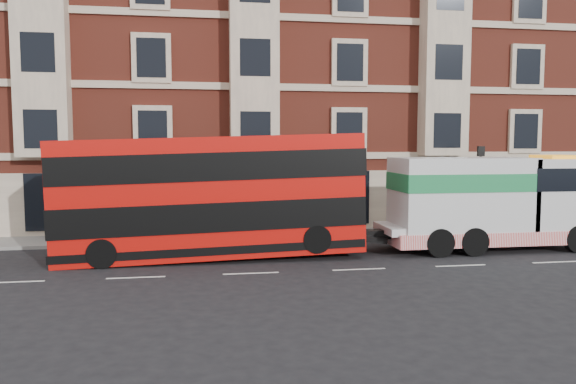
# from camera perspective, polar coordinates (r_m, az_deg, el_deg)

# --- Properties ---
(ground) EXTENTS (120.00, 120.00, 0.00)m
(ground) POSITION_cam_1_polar(r_m,az_deg,el_deg) (20.32, -3.79, -8.25)
(ground) COLOR black
(ground) RESTS_ON ground
(sidewalk) EXTENTS (90.00, 3.00, 0.15)m
(sidewalk) POSITION_cam_1_polar(r_m,az_deg,el_deg) (27.64, -5.24, -4.56)
(sidewalk) COLOR slate
(sidewalk) RESTS_ON ground
(victorian_terrace) EXTENTS (45.00, 12.00, 20.40)m
(victorian_terrace) POSITION_cam_1_polar(r_m,az_deg,el_deg) (35.19, -5.39, 13.82)
(victorian_terrace) COLOR maroon
(victorian_terrace) RESTS_ON ground
(lamp_post_west) EXTENTS (0.35, 0.15, 4.35)m
(lamp_post_west) POSITION_cam_1_polar(r_m,az_deg,el_deg) (26.31, -18.24, 0.44)
(lamp_post_west) COLOR black
(lamp_post_west) RESTS_ON sidewalk
(lamp_post_east) EXTENTS (0.35, 0.15, 4.35)m
(lamp_post_east) POSITION_cam_1_polar(r_m,az_deg,el_deg) (29.42, 18.92, 0.87)
(lamp_post_east) COLOR black
(lamp_post_east) RESTS_ON sidewalk
(double_decker_bus) EXTENTS (12.07, 2.77, 4.89)m
(double_decker_bus) POSITION_cam_1_polar(r_m,az_deg,el_deg) (22.71, -7.82, -0.27)
(double_decker_bus) COLOR red
(double_decker_bus) RESTS_ON ground
(tow_truck) EXTENTS (9.67, 2.86, 4.03)m
(tow_truck) POSITION_cam_1_polar(r_m,az_deg,el_deg) (25.99, 19.85, -0.86)
(tow_truck) COLOR silver
(tow_truck) RESTS_ON ground
(pedestrian) EXTENTS (0.58, 0.40, 1.53)m
(pedestrian) POSITION_cam_1_polar(r_m,az_deg,el_deg) (28.51, -22.48, -2.92)
(pedestrian) COLOR #1E1831
(pedestrian) RESTS_ON sidewalk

